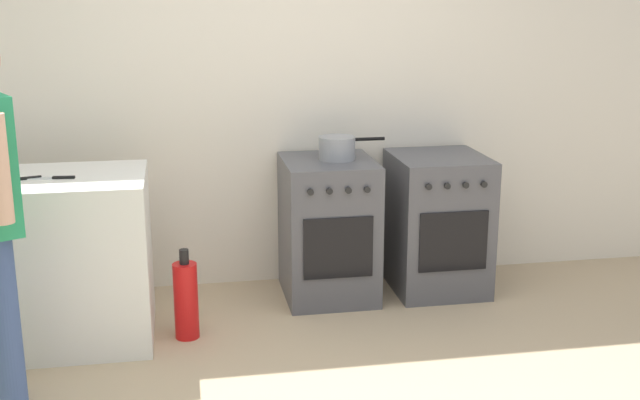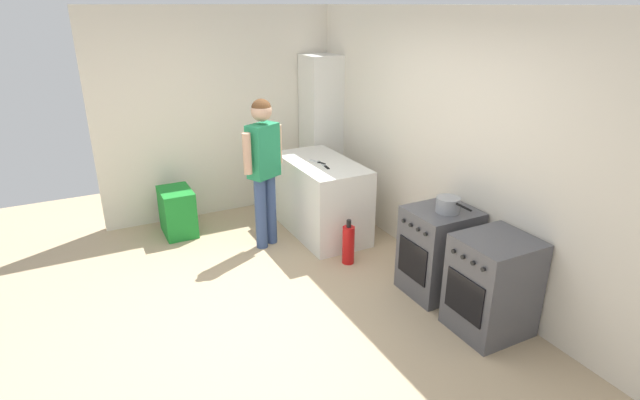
{
  "view_description": "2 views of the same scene",
  "coord_description": "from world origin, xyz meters",
  "px_view_note": "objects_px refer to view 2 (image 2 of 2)",
  "views": [
    {
      "loc": [
        -0.52,
        -2.98,
        1.84
      ],
      "look_at": [
        0.13,
        0.66,
        0.85
      ],
      "focal_mm": 45.0,
      "sensor_mm": 36.0,
      "label": 1
    },
    {
      "loc": [
        3.59,
        -1.33,
        2.61
      ],
      "look_at": [
        -0.22,
        0.61,
        0.92
      ],
      "focal_mm": 28.0,
      "sensor_mm": 36.0,
      "label": 2
    }
  ],
  "objects_px": {
    "person": "(264,160)",
    "recycling_crate_lower": "(179,222)",
    "fire_extinguisher": "(348,244)",
    "oven_left": "(439,251)",
    "larder_cabinet": "(321,131)",
    "recycling_crate_upper": "(176,201)",
    "oven_right": "(492,285)",
    "pot": "(448,205)",
    "knife_carving": "(324,165)",
    "knife_utility": "(318,162)"
  },
  "relations": [
    {
      "from": "pot",
      "to": "larder_cabinet",
      "type": "relative_size",
      "value": 0.2
    },
    {
      "from": "knife_utility",
      "to": "larder_cabinet",
      "type": "xyz_separation_m",
      "value": [
        -0.97,
        0.53,
        0.1
      ]
    },
    {
      "from": "knife_carving",
      "to": "recycling_crate_upper",
      "type": "height_order",
      "value": "knife_carving"
    },
    {
      "from": "person",
      "to": "larder_cabinet",
      "type": "distance_m",
      "value": 1.54
    },
    {
      "from": "oven_left",
      "to": "recycling_crate_lower",
      "type": "relative_size",
      "value": 1.63
    },
    {
      "from": "oven_right",
      "to": "pot",
      "type": "distance_m",
      "value": 0.8
    },
    {
      "from": "fire_extinguisher",
      "to": "recycling_crate_upper",
      "type": "bearing_deg",
      "value": -137.31
    },
    {
      "from": "recycling_crate_lower",
      "to": "fire_extinguisher",
      "type": "bearing_deg",
      "value": 42.69
    },
    {
      "from": "recycling_crate_upper",
      "to": "oven_right",
      "type": "bearing_deg",
      "value": 31.66
    },
    {
      "from": "knife_utility",
      "to": "larder_cabinet",
      "type": "distance_m",
      "value": 1.11
    },
    {
      "from": "fire_extinguisher",
      "to": "larder_cabinet",
      "type": "height_order",
      "value": "larder_cabinet"
    },
    {
      "from": "recycling_crate_upper",
      "to": "fire_extinguisher",
      "type": "bearing_deg",
      "value": 42.69
    },
    {
      "from": "oven_right",
      "to": "fire_extinguisher",
      "type": "relative_size",
      "value": 1.7
    },
    {
      "from": "oven_right",
      "to": "larder_cabinet",
      "type": "distance_m",
      "value": 3.39
    },
    {
      "from": "fire_extinguisher",
      "to": "knife_carving",
      "type": "bearing_deg",
      "value": 175.42
    },
    {
      "from": "person",
      "to": "larder_cabinet",
      "type": "bearing_deg",
      "value": 128.99
    },
    {
      "from": "oven_right",
      "to": "recycling_crate_lower",
      "type": "height_order",
      "value": "oven_right"
    },
    {
      "from": "pot",
      "to": "oven_left",
      "type": "bearing_deg",
      "value": -170.2
    },
    {
      "from": "knife_carving",
      "to": "knife_utility",
      "type": "bearing_deg",
      "value": -176.05
    },
    {
      "from": "oven_left",
      "to": "person",
      "type": "distance_m",
      "value": 2.09
    },
    {
      "from": "oven_right",
      "to": "fire_extinguisher",
      "type": "bearing_deg",
      "value": -162.95
    },
    {
      "from": "knife_carving",
      "to": "larder_cabinet",
      "type": "relative_size",
      "value": 0.17
    },
    {
      "from": "fire_extinguisher",
      "to": "knife_utility",
      "type": "bearing_deg",
      "value": 176.76
    },
    {
      "from": "knife_carving",
      "to": "recycling_crate_upper",
      "type": "relative_size",
      "value": 0.64
    },
    {
      "from": "person",
      "to": "recycling_crate_lower",
      "type": "height_order",
      "value": "person"
    },
    {
      "from": "oven_left",
      "to": "oven_right",
      "type": "bearing_deg",
      "value": 0.0
    },
    {
      "from": "oven_right",
      "to": "recycling_crate_upper",
      "type": "bearing_deg",
      "value": -148.34
    },
    {
      "from": "fire_extinguisher",
      "to": "pot",
      "type": "bearing_deg",
      "value": 27.8
    },
    {
      "from": "recycling_crate_upper",
      "to": "larder_cabinet",
      "type": "bearing_deg",
      "value": 95.62
    },
    {
      "from": "pot",
      "to": "person",
      "type": "distance_m",
      "value": 2.06
    },
    {
      "from": "oven_left",
      "to": "oven_right",
      "type": "distance_m",
      "value": 0.69
    },
    {
      "from": "recycling_crate_upper",
      "to": "larder_cabinet",
      "type": "relative_size",
      "value": 0.26
    },
    {
      "from": "oven_left",
      "to": "fire_extinguisher",
      "type": "bearing_deg",
      "value": -151.22
    },
    {
      "from": "knife_carving",
      "to": "person",
      "type": "bearing_deg",
      "value": -101.06
    },
    {
      "from": "knife_utility",
      "to": "oven_right",
      "type": "bearing_deg",
      "value": 10.36
    },
    {
      "from": "oven_left",
      "to": "larder_cabinet",
      "type": "height_order",
      "value": "larder_cabinet"
    },
    {
      "from": "pot",
      "to": "knife_utility",
      "type": "xyz_separation_m",
      "value": [
        -1.73,
        -0.44,
        -0.01
      ]
    },
    {
      "from": "knife_utility",
      "to": "person",
      "type": "height_order",
      "value": "person"
    },
    {
      "from": "person",
      "to": "fire_extinguisher",
      "type": "xyz_separation_m",
      "value": [
        0.81,
        0.62,
        -0.8
      ]
    },
    {
      "from": "knife_carving",
      "to": "larder_cabinet",
      "type": "distance_m",
      "value": 1.22
    },
    {
      "from": "person",
      "to": "fire_extinguisher",
      "type": "height_order",
      "value": "person"
    },
    {
      "from": "recycling_crate_lower",
      "to": "recycling_crate_upper",
      "type": "height_order",
      "value": "recycling_crate_upper"
    },
    {
      "from": "larder_cabinet",
      "to": "oven_left",
      "type": "bearing_deg",
      "value": -2.21
    },
    {
      "from": "knife_utility",
      "to": "recycling_crate_upper",
      "type": "distance_m",
      "value": 1.76
    },
    {
      "from": "oven_left",
      "to": "pot",
      "type": "bearing_deg",
      "value": 9.8
    },
    {
      "from": "larder_cabinet",
      "to": "oven_right",
      "type": "bearing_deg",
      "value": -1.75
    },
    {
      "from": "knife_utility",
      "to": "person",
      "type": "bearing_deg",
      "value": -90.34
    },
    {
      "from": "oven_left",
      "to": "knife_carving",
      "type": "bearing_deg",
      "value": -164.71
    },
    {
      "from": "oven_right",
      "to": "recycling_crate_lower",
      "type": "xyz_separation_m",
      "value": [
        -3.14,
        -1.93,
        -0.29
      ]
    },
    {
      "from": "recycling_crate_lower",
      "to": "recycling_crate_upper",
      "type": "xyz_separation_m",
      "value": [
        0.0,
        0.0,
        0.28
      ]
    }
  ]
}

